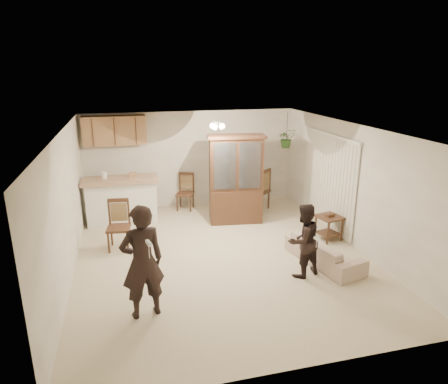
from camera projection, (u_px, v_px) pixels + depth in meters
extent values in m
plane|color=beige|center=(221.00, 256.00, 7.87)|extent=(6.50, 6.50, 0.00)
cube|color=white|center=(221.00, 129.00, 7.13)|extent=(5.50, 6.50, 0.02)
cube|color=white|center=(192.00, 159.00, 10.51)|extent=(5.50, 0.02, 2.50)
cube|color=white|center=(290.00, 281.00, 4.49)|extent=(5.50, 0.02, 2.50)
cube|color=white|center=(66.00, 207.00, 6.86)|extent=(0.02, 6.50, 2.50)
cube|color=white|center=(352.00, 185.00, 8.15)|extent=(0.02, 6.50, 2.50)
cube|color=white|center=(122.00, 202.00, 9.47)|extent=(1.60, 0.55, 1.00)
cube|color=tan|center=(120.00, 180.00, 9.31)|extent=(1.75, 0.70, 0.08)
cube|color=brown|center=(115.00, 131.00, 9.65)|extent=(1.50, 0.34, 0.70)
imported|color=#295522|center=(287.00, 138.00, 10.09)|extent=(0.43, 0.37, 0.48)
cylinder|color=black|center=(287.00, 125.00, 9.99)|extent=(0.01, 0.01, 0.65)
imported|color=beige|center=(325.00, 245.00, 7.48)|extent=(1.14, 1.99, 0.73)
imported|color=black|center=(142.00, 260.00, 5.73)|extent=(0.73, 0.56, 1.80)
imported|color=black|center=(303.00, 240.00, 6.95)|extent=(0.78, 0.69, 1.35)
cube|color=#332112|center=(236.00, 205.00, 9.53)|extent=(1.28, 0.64, 0.82)
cube|color=#332112|center=(236.00, 164.00, 9.23)|extent=(1.27, 0.58, 1.22)
cube|color=silver|center=(236.00, 164.00, 9.23)|extent=(1.05, 0.16, 1.07)
cube|color=#332112|center=(236.00, 137.00, 9.04)|extent=(1.38, 0.68, 0.06)
cube|color=#332112|center=(329.00, 217.00, 8.48)|extent=(0.59, 0.59, 0.04)
cube|color=#332112|center=(328.00, 233.00, 8.59)|extent=(0.49, 0.49, 0.03)
cube|color=#332112|center=(330.00, 215.00, 8.46)|extent=(0.20, 0.15, 0.06)
cube|color=#332112|center=(119.00, 228.00, 8.06)|extent=(0.51, 0.51, 0.05)
cube|color=#99804C|center=(118.00, 215.00, 7.97)|extent=(0.34, 0.09, 0.39)
cube|color=#332112|center=(117.00, 203.00, 7.90)|extent=(0.41, 0.10, 0.08)
cube|color=#332112|center=(185.00, 194.00, 10.36)|extent=(0.55, 0.55, 0.05)
cube|color=#99804C|center=(185.00, 184.00, 10.28)|extent=(0.30, 0.15, 0.37)
cube|color=#332112|center=(185.00, 175.00, 10.21)|extent=(0.37, 0.18, 0.07)
cube|color=#332112|center=(258.00, 191.00, 10.36)|extent=(0.68, 0.68, 0.05)
cube|color=#99804C|center=(259.00, 180.00, 10.27)|extent=(0.30, 0.26, 0.42)
cube|color=#332112|center=(259.00, 170.00, 10.19)|extent=(0.36, 0.32, 0.08)
cube|color=white|center=(149.00, 243.00, 5.26)|extent=(0.08, 0.16, 0.05)
cube|color=white|center=(317.00, 239.00, 6.65)|extent=(0.07, 0.12, 0.04)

